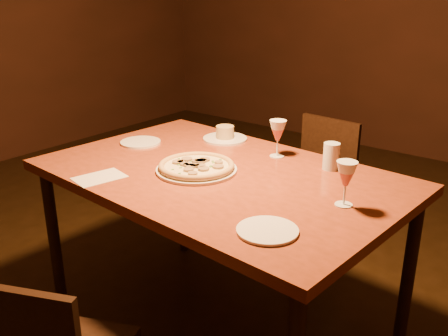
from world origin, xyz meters
The scene contains 10 objects.
dining_table centered at (0.17, 0.27, 0.75)m, with size 1.60×1.09×0.82m.
chair_far centered at (0.11, 1.29, 0.46)m, with size 0.42×0.42×0.82m.
pizza_plate centered at (0.08, 0.21, 0.84)m, with size 0.35×0.35×0.04m.
ramekin_saucer centered at (-0.10, 0.65, 0.85)m, with size 0.23×0.23×0.07m.
wine_glass_far centered at (0.25, 0.59, 0.91)m, with size 0.08×0.08×0.17m, color #C25751, non-canonical shape.
wine_glass_right centered at (0.74, 0.28, 0.91)m, with size 0.08×0.08×0.17m, color #C25751, non-canonical shape.
water_tumbler centered at (0.52, 0.59, 0.88)m, with size 0.07×0.07×0.12m, color silver.
side_plate_left centered at (-0.40, 0.34, 0.83)m, with size 0.20×0.20×0.01m, color silver.
side_plate_near centered at (0.63, -0.07, 0.83)m, with size 0.20×0.20×0.01m, color silver.
menu_card centered at (-0.18, -0.09, 0.82)m, with size 0.14×0.20×0.00m, color beige.
Camera 1 is at (1.42, -1.29, 1.58)m, focal length 40.00 mm.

